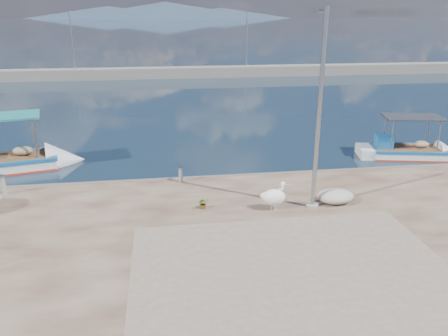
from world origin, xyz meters
TOP-DOWN VIEW (x-y plane):
  - ground at (0.00, 0.00)m, footprint 1400.00×1400.00m
  - quay_patch at (1.00, -3.00)m, footprint 9.00×7.00m
  - breakwater at (-0.00, 40.00)m, footprint 120.00×2.20m
  - mountains at (4.39, 650.00)m, footprint 370.00×280.00m
  - boat_left at (-10.15, 8.77)m, footprint 6.84×3.56m
  - boat_right at (10.50, 7.80)m, footprint 5.60×2.82m
  - pelican at (1.48, 1.26)m, footprint 1.17×0.70m
  - lamp_post at (2.96, 1.34)m, footprint 0.44×0.96m
  - bollard_near at (-1.75, 4.53)m, footprint 0.22×0.22m
  - bollard_far at (-8.76, 4.21)m, footprint 0.26×0.26m
  - potted_plant at (-1.07, 1.74)m, footprint 0.38×0.33m
  - net_pile_d at (3.93, 1.55)m, footprint 1.39×1.04m

SIDE VIEW (x-z plane):
  - ground at x=0.00m, z-range 0.00..0.00m
  - boat_right at x=10.50m, z-range -1.09..1.49m
  - boat_left at x=-10.15m, z-range -1.32..1.81m
  - quay_patch at x=1.00m, z-range 0.50..0.51m
  - breakwater at x=0.00m, z-range -3.15..4.35m
  - potted_plant at x=-1.07m, z-range 0.50..0.91m
  - net_pile_d at x=3.93m, z-range 0.50..1.02m
  - bollard_near at x=-1.75m, z-range 0.53..1.19m
  - bollard_far at x=-8.76m, z-range 0.53..1.33m
  - pelican at x=1.48m, z-range 0.47..1.58m
  - lamp_post at x=2.96m, z-range 0.30..7.30m
  - mountains at x=4.39m, z-range -1.49..20.51m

